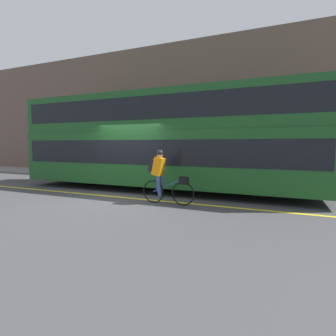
{
  "coord_description": "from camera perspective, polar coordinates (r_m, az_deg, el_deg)",
  "views": [
    {
      "loc": [
        4.92,
        -7.29,
        1.8
      ],
      "look_at": [
        1.51,
        0.81,
        1.0
      ],
      "focal_mm": 28.0,
      "sensor_mm": 36.0,
      "label": 1
    }
  ],
  "objects": [
    {
      "name": "sidewalk_curb",
      "position": [
        13.39,
        1.1,
        -2.26
      ],
      "size": [
        60.0,
        2.26,
        0.12
      ],
      "color": "gray",
      "rests_on": "ground_plane"
    },
    {
      "name": "street_sign_post",
      "position": [
        12.93,
        3.83,
        4.18
      ],
      "size": [
        0.36,
        0.09,
        2.61
      ],
      "color": "#59595B",
      "rests_on": "sidewalk_curb"
    },
    {
      "name": "road_center_line",
      "position": [
        9.11,
        -10.42,
        -6.25
      ],
      "size": [
        50.0,
        0.14,
        0.01
      ],
      "primitive_type": "cube",
      "color": "yellow",
      "rests_on": "ground_plane"
    },
    {
      "name": "building_facade",
      "position": [
        14.59,
        3.03,
        12.36
      ],
      "size": [
        60.0,
        0.3,
        7.23
      ],
      "color": "brown",
      "rests_on": "ground_plane"
    },
    {
      "name": "bus",
      "position": [
        10.14,
        -1.26,
        6.63
      ],
      "size": [
        11.49,
        2.48,
        3.69
      ],
      "color": "black",
      "rests_on": "ground_plane"
    },
    {
      "name": "ground_plane",
      "position": [
        8.98,
        -11.01,
        -6.46
      ],
      "size": [
        80.0,
        80.0,
        0.0
      ],
      "primitive_type": "plane",
      "color": "#424244"
    },
    {
      "name": "cyclist_on_bike",
      "position": [
        7.88,
        -1.22,
        -1.49
      ],
      "size": [
        1.66,
        0.32,
        1.64
      ],
      "color": "black",
      "rests_on": "ground_plane"
    }
  ]
}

